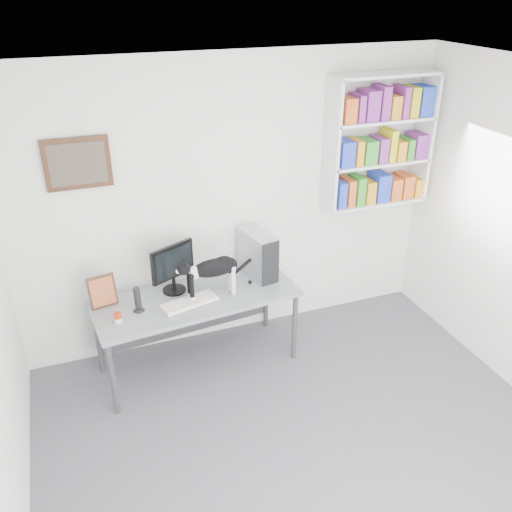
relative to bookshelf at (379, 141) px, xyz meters
name	(u,v)px	position (x,y,z in m)	size (l,w,h in m)	color
room	(335,320)	(-1.40, -1.85, -0.50)	(4.01, 4.01, 2.70)	#4F4F53
bookshelf	(379,141)	(0.00, 0.00, 0.00)	(1.03, 0.28, 1.24)	silver
wall_art	(77,163)	(-2.70, 0.12, 0.05)	(0.52, 0.04, 0.42)	#4A2717
desk	(198,331)	(-1.90, -0.31, -1.48)	(1.77, 0.69, 0.74)	gray
monitor	(173,268)	(-2.06, -0.15, -0.88)	(0.43, 0.21, 0.46)	black
keyboard	(189,302)	(-1.99, -0.41, -1.09)	(0.48, 0.18, 0.04)	white
pc_tower	(258,254)	(-1.26, -0.13, -0.90)	(0.19, 0.43, 0.43)	#B8B8BD
speaker	(138,299)	(-2.41, -0.36, -1.00)	(0.10, 0.10, 0.23)	black
leaning_print	(102,291)	(-2.67, -0.18, -0.97)	(0.23, 0.09, 0.29)	#4A2717
soup_can	(118,318)	(-2.59, -0.48, -1.07)	(0.06, 0.06, 0.09)	red
cat	(213,277)	(-1.76, -0.35, -0.92)	(0.61, 0.16, 0.37)	black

